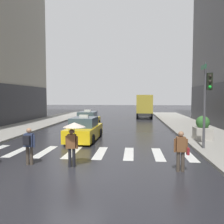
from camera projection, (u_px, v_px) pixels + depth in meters
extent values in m
plane|color=#26262B|center=(71.00, 170.00, 9.37)|extent=(160.00, 160.00, 0.00)
cube|color=silver|center=(19.00, 151.00, 12.72)|extent=(0.50, 2.80, 0.01)
cube|color=silver|center=(45.00, 152.00, 12.57)|extent=(0.50, 2.80, 0.01)
cube|color=silver|center=(72.00, 152.00, 12.42)|extent=(0.50, 2.80, 0.01)
cube|color=silver|center=(100.00, 153.00, 12.27)|extent=(0.50, 2.80, 0.01)
cube|color=silver|center=(129.00, 154.00, 12.13)|extent=(0.50, 2.80, 0.01)
cube|color=silver|center=(158.00, 154.00, 11.98)|extent=(0.50, 2.80, 0.01)
cube|color=silver|center=(188.00, 155.00, 11.83)|extent=(0.50, 2.80, 0.01)
cylinder|color=#47474C|center=(205.00, 106.00, 12.63)|extent=(0.14, 0.14, 4.80)
cube|color=black|center=(209.00, 82.00, 12.52)|extent=(0.30, 0.26, 0.95)
sphere|color=#28231E|center=(210.00, 76.00, 12.37)|extent=(0.17, 0.17, 0.17)
sphere|color=#28231E|center=(210.00, 81.00, 12.39)|extent=(0.17, 0.17, 0.17)
sphere|color=green|center=(210.00, 87.00, 12.40)|extent=(0.17, 0.17, 0.17)
cube|color=#196638|center=(204.00, 67.00, 12.68)|extent=(0.04, 0.84, 0.24)
cube|color=yellow|center=(84.00, 132.00, 15.86)|extent=(1.94, 4.55, 0.84)
cube|color=#384C5B|center=(84.00, 122.00, 15.72)|extent=(1.67, 2.15, 0.64)
cube|color=silver|center=(84.00, 116.00, 15.69)|extent=(0.61, 0.26, 0.18)
cylinder|color=black|center=(78.00, 132.00, 17.32)|extent=(0.24, 0.67, 0.66)
cylinder|color=black|center=(100.00, 133.00, 17.11)|extent=(0.24, 0.67, 0.66)
cylinder|color=black|center=(66.00, 139.00, 14.65)|extent=(0.24, 0.67, 0.66)
cylinder|color=black|center=(92.00, 139.00, 14.43)|extent=(0.24, 0.67, 0.66)
cube|color=#F2EAB2|center=(84.00, 127.00, 18.19)|extent=(0.20, 0.05, 0.14)
cube|color=#F2EAB2|center=(99.00, 128.00, 18.03)|extent=(0.20, 0.05, 0.14)
cube|color=yellow|center=(88.00, 122.00, 22.24)|extent=(1.87, 4.53, 0.84)
cube|color=#384C5B|center=(88.00, 115.00, 22.09)|extent=(1.63, 2.12, 0.64)
cube|color=silver|center=(88.00, 111.00, 22.06)|extent=(0.60, 0.25, 0.18)
cylinder|color=black|center=(83.00, 123.00, 23.68)|extent=(0.23, 0.66, 0.66)
cylinder|color=black|center=(99.00, 123.00, 23.49)|extent=(0.23, 0.66, 0.66)
cylinder|color=black|center=(76.00, 126.00, 21.01)|extent=(0.23, 0.66, 0.66)
cylinder|color=black|center=(94.00, 127.00, 20.82)|extent=(0.23, 0.66, 0.66)
cube|color=#F2EAB2|center=(87.00, 120.00, 24.55)|extent=(0.20, 0.04, 0.14)
cube|color=#F2EAB2|center=(98.00, 120.00, 24.41)|extent=(0.20, 0.04, 0.14)
cube|color=#2D2D2D|center=(144.00, 113.00, 33.62)|extent=(2.04, 6.66, 0.40)
cube|color=silver|center=(144.00, 104.00, 36.80)|extent=(2.17, 1.88, 2.10)
cube|color=#384C5B|center=(144.00, 102.00, 37.69)|extent=(1.89, 0.11, 0.95)
cube|color=gold|center=(145.00, 104.00, 32.63)|extent=(2.38, 4.88, 2.50)
cylinder|color=black|center=(138.00, 113.00, 36.83)|extent=(0.31, 0.91, 0.90)
cylinder|color=black|center=(150.00, 113.00, 36.56)|extent=(0.31, 0.91, 0.90)
cylinder|color=black|center=(137.00, 115.00, 32.34)|extent=(0.31, 0.91, 0.90)
cylinder|color=black|center=(152.00, 115.00, 32.07)|extent=(0.31, 0.91, 0.90)
cylinder|color=black|center=(70.00, 157.00, 9.79)|extent=(0.14, 0.14, 0.82)
cylinder|color=black|center=(74.00, 158.00, 9.77)|extent=(0.14, 0.14, 0.82)
cube|color=brown|center=(72.00, 141.00, 9.73)|extent=(0.36, 0.24, 0.60)
sphere|color=brown|center=(72.00, 132.00, 9.71)|extent=(0.22, 0.22, 0.22)
cylinder|color=brown|center=(66.00, 142.00, 9.76)|extent=(0.09, 0.09, 0.55)
cylinder|color=brown|center=(77.00, 143.00, 9.72)|extent=(0.09, 0.09, 0.55)
cylinder|color=#4C4C4C|center=(74.00, 134.00, 9.70)|extent=(0.02, 0.02, 1.00)
cone|color=gray|center=(74.00, 125.00, 9.68)|extent=(0.96, 0.96, 0.20)
cylinder|color=#473D33|center=(28.00, 156.00, 10.11)|extent=(0.14, 0.14, 0.82)
cylinder|color=#473D33|center=(31.00, 156.00, 10.09)|extent=(0.14, 0.14, 0.82)
cube|color=#2D3856|center=(29.00, 140.00, 10.05)|extent=(0.36, 0.24, 0.60)
sphere|color=#9E7051|center=(29.00, 131.00, 10.03)|extent=(0.22, 0.22, 0.22)
cylinder|color=#2D3856|center=(24.00, 141.00, 10.08)|extent=(0.09, 0.09, 0.55)
cylinder|color=#2D3856|center=(34.00, 141.00, 10.03)|extent=(0.09, 0.09, 0.55)
cube|color=black|center=(27.00, 140.00, 9.83)|extent=(0.28, 0.18, 0.40)
cylinder|color=#473D33|center=(178.00, 162.00, 9.17)|extent=(0.14, 0.14, 0.82)
cylinder|color=#473D33|center=(183.00, 162.00, 9.15)|extent=(0.14, 0.14, 0.82)
cube|color=brown|center=(181.00, 144.00, 9.11)|extent=(0.36, 0.24, 0.60)
sphere|color=#9E7051|center=(181.00, 134.00, 9.09)|extent=(0.22, 0.22, 0.22)
cylinder|color=brown|center=(175.00, 145.00, 9.14)|extent=(0.09, 0.09, 0.55)
cylinder|color=brown|center=(187.00, 146.00, 9.10)|extent=(0.09, 0.09, 0.55)
cube|color=maroon|center=(188.00, 151.00, 9.11)|extent=(0.10, 0.20, 0.28)
cube|color=#A8A399|center=(202.00, 133.00, 15.52)|extent=(1.10, 1.10, 0.80)
sphere|color=#33662D|center=(203.00, 122.00, 15.47)|extent=(0.90, 0.90, 0.90)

